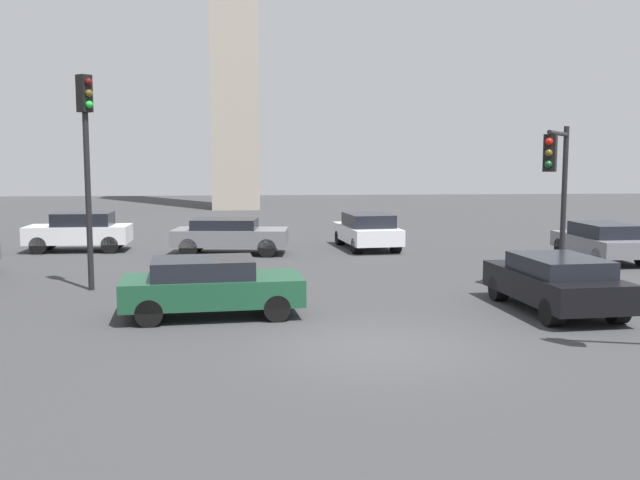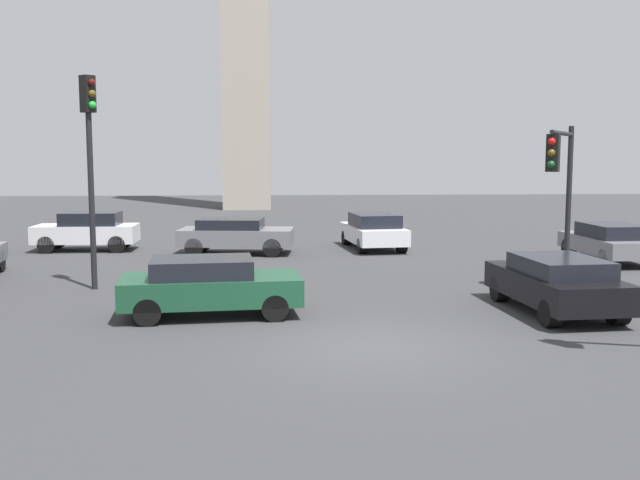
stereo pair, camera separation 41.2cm
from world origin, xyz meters
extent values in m
plane|color=#38383A|center=(0.00, 0.00, 0.00)|extent=(108.18, 108.18, 0.00)
cylinder|color=black|center=(-6.93, 6.64, 2.95)|extent=(0.16, 0.16, 5.90)
cube|color=black|center=(-6.93, 6.64, 5.40)|extent=(0.45, 0.45, 1.00)
sphere|color=#4C0F0C|center=(-6.78, 6.51, 5.70)|extent=(0.20, 0.20, 0.20)
sphere|color=#594714|center=(-6.78, 6.51, 5.40)|extent=(0.20, 0.20, 0.20)
sphere|color=green|center=(-6.78, 6.51, 5.10)|extent=(0.20, 0.20, 0.20)
cylinder|color=black|center=(6.96, 7.51, 2.30)|extent=(0.16, 0.16, 4.60)
cylinder|color=black|center=(6.19, 6.29, 4.35)|extent=(1.63, 2.51, 0.12)
cube|color=black|center=(5.56, 5.28, 3.80)|extent=(0.44, 0.44, 1.00)
sphere|color=red|center=(5.46, 5.11, 4.10)|extent=(0.20, 0.20, 0.20)
sphere|color=#594714|center=(5.46, 5.11, 3.80)|extent=(0.20, 0.20, 0.20)
sphere|color=#14471E|center=(5.46, 5.11, 3.50)|extent=(0.20, 0.20, 0.20)
cube|color=slate|center=(9.84, 10.90, 0.61)|extent=(2.05, 4.27, 0.57)
cube|color=black|center=(9.85, 10.69, 1.11)|extent=(1.75, 2.42, 0.51)
cylinder|color=black|center=(9.02, 12.29, 0.33)|extent=(0.36, 0.67, 0.65)
cylinder|color=black|center=(10.55, 12.35, 0.33)|extent=(0.36, 0.67, 0.65)
cylinder|color=black|center=(9.14, 9.44, 0.33)|extent=(0.36, 0.67, 0.65)
cube|color=slate|center=(-3.34, 13.72, 0.65)|extent=(4.43, 2.32, 0.62)
cube|color=black|center=(-3.55, 13.75, 1.14)|extent=(2.55, 1.90, 0.42)
cylinder|color=black|center=(-1.82, 14.34, 0.34)|extent=(0.72, 0.41, 0.69)
cylinder|color=black|center=(-1.98, 12.80, 0.34)|extent=(0.72, 0.41, 0.69)
cylinder|color=black|center=(-4.70, 14.64, 0.34)|extent=(0.72, 0.41, 0.69)
cylinder|color=black|center=(-4.86, 13.11, 0.34)|extent=(0.72, 0.41, 0.69)
cube|color=#19472D|center=(-3.35, 3.02, 0.62)|extent=(4.30, 2.26, 0.63)
cube|color=black|center=(-3.55, 3.00, 1.13)|extent=(2.47, 1.86, 0.47)
cylinder|color=black|center=(-2.02, 3.91, 0.31)|extent=(0.65, 0.39, 0.62)
cylinder|color=black|center=(-1.87, 2.39, 0.31)|extent=(0.65, 0.39, 0.62)
cylinder|color=black|center=(-4.82, 3.64, 0.31)|extent=(0.65, 0.39, 0.62)
cylinder|color=black|center=(-4.67, 2.12, 0.31)|extent=(0.65, 0.39, 0.62)
cube|color=black|center=(4.82, 2.90, 0.63)|extent=(2.25, 4.38, 0.65)
cube|color=black|center=(4.84, 2.69, 1.14)|extent=(1.87, 2.50, 0.44)
cylinder|color=black|center=(3.92, 4.27, 0.31)|extent=(0.39, 0.65, 0.62)
cylinder|color=black|center=(5.47, 4.40, 0.31)|extent=(0.39, 0.65, 0.62)
cylinder|color=black|center=(4.16, 1.40, 0.31)|extent=(0.39, 0.65, 0.62)
cylinder|color=black|center=(5.72, 1.53, 0.31)|extent=(0.39, 0.65, 0.62)
cube|color=silver|center=(2.05, 14.94, 0.61)|extent=(2.36, 4.32, 0.62)
cube|color=black|center=(2.07, 14.74, 1.15)|extent=(1.92, 2.49, 0.55)
cylinder|color=black|center=(1.11, 16.25, 0.30)|extent=(0.41, 0.63, 0.60)
cylinder|color=black|center=(2.64, 16.43, 0.30)|extent=(0.41, 0.63, 0.60)
cylinder|color=black|center=(1.45, 13.46, 0.30)|extent=(0.41, 0.63, 0.60)
cylinder|color=black|center=(2.98, 13.64, 0.30)|extent=(0.41, 0.63, 0.60)
cube|color=silver|center=(-9.29, 15.04, 0.67)|extent=(3.91, 1.74, 0.68)
cube|color=black|center=(-9.09, 15.04, 1.24)|extent=(2.20, 1.52, 0.54)
cylinder|color=black|center=(-10.61, 14.33, 0.33)|extent=(0.66, 0.31, 0.66)
cylinder|color=black|center=(-10.62, 15.73, 0.33)|extent=(0.66, 0.31, 0.66)
cylinder|color=black|center=(-7.96, 14.35, 0.33)|extent=(0.66, 0.31, 0.66)
cylinder|color=black|center=(-7.97, 15.75, 0.33)|extent=(0.66, 0.31, 0.66)
camera|label=1|loc=(-2.22, -13.79, 3.75)|focal=40.81mm
camera|label=2|loc=(-1.81, -13.82, 3.75)|focal=40.81mm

